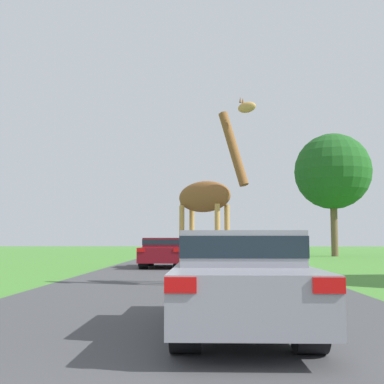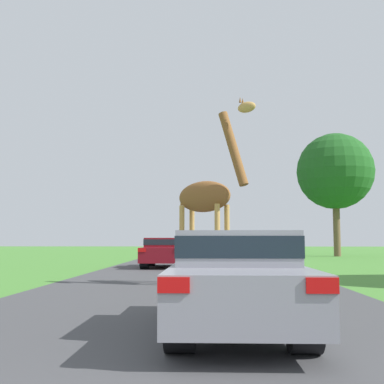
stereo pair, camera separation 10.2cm
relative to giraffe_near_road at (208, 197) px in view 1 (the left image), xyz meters
The scene contains 8 objects.
road 18.10m from the giraffe_near_road, 91.54° to the left, with size 8.22×120.00×0.00m.
giraffe_near_road is the anchor object (origin of this frame).
car_lead_maroon 7.07m from the giraffe_near_road, 86.78° to the right, with size 1.76×4.45×1.41m.
car_queue_right 11.90m from the giraffe_near_road, 77.55° to the left, with size 1.71×3.98×1.27m.
car_queue_left 17.50m from the giraffe_near_road, 86.92° to the left, with size 1.81×4.78×1.34m.
car_far_ahead 8.80m from the giraffe_near_road, 103.67° to the left, with size 1.89×3.98×1.34m.
car_verge_right 6.29m from the giraffe_near_road, 73.36° to the left, with size 1.86×3.98×1.25m.
tree_left_edge 24.82m from the giraffe_near_road, 67.00° to the left, with size 5.74×5.74×9.26m.
Camera 1 is at (0.39, -1.75, 1.30)m, focal length 45.00 mm.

